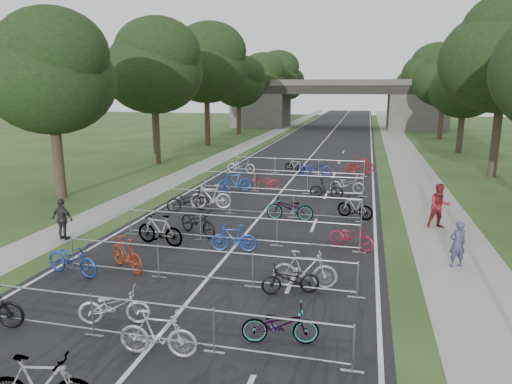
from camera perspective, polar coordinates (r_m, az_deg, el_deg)
road at (r=55.70m, az=8.82°, el=6.68°), size 11.00×140.00×0.01m
sidewalk_right at (r=55.61m, az=17.10°, el=6.26°), size 3.00×140.00×0.01m
sidewalk_left at (r=56.81m, az=1.21°, el=6.95°), size 2.00×140.00×0.01m
lane_markings at (r=55.70m, az=8.82°, el=6.68°), size 0.12×140.00×0.00m
overpass_bridge at (r=70.38m, az=10.00°, el=10.78°), size 31.00×8.00×7.05m
tree_left_0 at (r=26.52m, az=-24.26°, el=13.11°), size 6.72×6.72×10.25m
tree_left_1 at (r=36.82m, az=-12.64°, el=14.81°), size 7.56×7.56×11.53m
tree_right_1 at (r=34.24m, az=28.94°, el=14.73°), size 8.18×8.18×12.47m
tree_left_2 at (r=47.93m, az=-6.17°, el=15.49°), size 8.40×8.40×12.81m
tree_right_2 at (r=45.91m, az=24.80°, el=11.82°), size 6.16×6.16×9.39m
tree_left_3 at (r=59.33m, az=-2.13°, el=13.47°), size 6.72×6.72×10.25m
tree_right_3 at (r=57.75m, az=22.65°, el=12.96°), size 7.17×7.17×10.93m
tree_left_4 at (r=70.97m, az=0.57°, el=14.03°), size 7.56×7.56×11.53m
tree_right_4 at (r=69.67m, az=21.22°, el=13.70°), size 8.18×8.18×12.47m
tree_left_5 at (r=82.72m, az=2.51°, el=14.42°), size 8.40×8.40×12.81m
tree_right_5 at (r=81.56m, az=20.04°, el=12.17°), size 6.16×6.16×9.39m
tree_left_6 at (r=94.49m, az=3.94°, el=13.22°), size 6.72×6.72×10.25m
tree_right_6 at (r=93.51m, az=19.30°, el=12.82°), size 7.17×7.17×10.93m
barrier_row_1 at (r=11.28m, az=-12.96°, el=-15.67°), size 9.70×0.08×1.10m
barrier_row_2 at (r=14.26m, az=-6.48°, el=-9.14°), size 9.70×0.08×1.10m
barrier_row_3 at (r=17.67m, az=-2.26°, el=-4.69°), size 9.70×0.08×1.10m
barrier_row_4 at (r=21.39m, az=0.66°, el=-1.54°), size 9.70×0.08×1.10m
barrier_row_5 at (r=26.16m, az=3.12°, el=1.11°), size 9.70×0.08×1.10m
barrier_row_6 at (r=31.98m, az=5.09°, el=3.24°), size 9.70×0.08×1.10m
bike_5 at (r=12.42m, az=-17.31°, el=-13.50°), size 1.91×1.11×0.95m
bike_6 at (r=10.81m, az=-12.15°, el=-16.96°), size 1.85×0.64×1.09m
bike_7 at (r=11.10m, az=3.05°, el=-16.23°), size 1.90×0.97×0.95m
bike_8 at (r=15.84m, az=-21.98°, el=-7.79°), size 2.14×1.09×1.07m
bike_9 at (r=15.65m, az=-15.87°, el=-7.45°), size 1.88×1.45×1.13m
bike_10 at (r=13.48m, az=4.35°, el=-10.89°), size 1.81×1.15×0.90m
bike_11 at (r=13.85m, az=6.15°, el=-9.64°), size 1.99×0.73×1.17m
bike_12 at (r=17.76m, az=-11.93°, el=-4.67°), size 2.07×0.91×1.20m
bike_13 at (r=18.73m, az=-7.27°, el=-3.70°), size 2.21×1.73×1.12m
bike_14 at (r=16.75m, az=-2.79°, el=-5.80°), size 1.76×0.73×1.03m
bike_15 at (r=17.41m, az=11.88°, el=-5.52°), size 1.86×1.25×0.92m
bike_16 at (r=22.33m, az=-8.50°, el=-1.07°), size 2.16×1.68×1.09m
bike_17 at (r=22.65m, az=-5.68°, el=-0.61°), size 2.12×1.00×1.23m
bike_18 at (r=20.66m, az=4.24°, el=-2.06°), size 2.14×0.76×1.12m
bike_19 at (r=21.39m, az=12.28°, el=-1.89°), size 1.81×1.17×1.06m
bike_20 at (r=26.23m, az=-2.68°, el=1.28°), size 2.02×1.54×1.22m
bike_21 at (r=26.89m, az=1.05°, el=1.28°), size 1.88×1.02×0.93m
bike_22 at (r=24.93m, az=8.79°, el=0.38°), size 1.83×0.60×1.09m
bike_23 at (r=26.46m, az=11.30°, el=0.95°), size 2.02×0.84×1.04m
bike_24 at (r=32.15m, az=-1.87°, el=3.30°), size 2.02×0.75×1.05m
bike_25 at (r=32.36m, az=4.88°, el=3.28°), size 1.73×1.14×1.01m
bike_26 at (r=31.32m, az=7.47°, el=2.99°), size 2.17×0.93×1.11m
bike_27 at (r=32.49m, az=12.86°, el=3.24°), size 2.12×1.14×1.23m
pedestrian_a at (r=16.69m, az=23.87°, el=-5.98°), size 0.68×0.56×1.59m
pedestrian_b at (r=20.92m, az=21.96°, el=-1.65°), size 1.08×0.93×1.92m
pedestrian_c at (r=19.47m, az=-23.02°, el=-3.18°), size 1.02×0.54×1.66m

